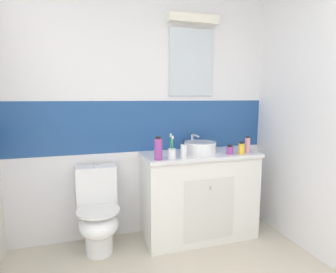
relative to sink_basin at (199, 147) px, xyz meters
The scene contains 10 objects.
wall_back_tiled 0.65m from the sink_basin, 150.01° to the left, with size 3.20×0.20×2.50m.
vanity_cabinet 0.48m from the sink_basin, 115.72° to the right, with size 1.11×0.51×0.85m.
sink_basin is the anchor object (origin of this frame).
toilet 1.13m from the sink_basin, behind, with size 0.37×0.50×0.77m.
toothbrush_cup 0.40m from the sink_basin, 151.27° to the right, with size 0.07×0.07×0.22m.
soap_dispenser 0.29m from the sink_basin, 142.25° to the right, with size 0.06×0.06×0.16m.
lotion_bottle_short 0.40m from the sink_basin, 30.01° to the right, with size 0.06×0.06×0.12m.
deodorant_spray_can 0.46m from the sink_basin, 22.52° to the right, with size 0.05×0.05×0.17m.
hair_gel_jar 0.29m from the sink_basin, 34.21° to the right, with size 0.06×0.06×0.09m.
mouthwash_bottle 0.51m from the sink_basin, 157.45° to the right, with size 0.07×0.07×0.20m.
Camera 1 is at (-0.59, -0.24, 1.38)m, focal length 29.11 mm.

